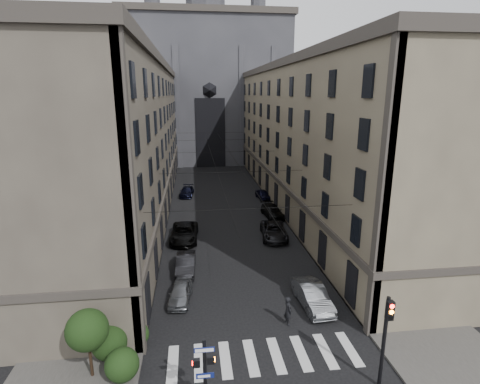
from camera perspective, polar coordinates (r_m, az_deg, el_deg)
name	(u,v)px	position (r m, az deg, el deg)	size (l,w,h in m)	color
sidewalk_left	(144,207)	(51.99, -14.43, -2.24)	(7.00, 80.00, 0.15)	#383533
sidewalk_right	(296,202)	(53.48, 8.48, -1.46)	(7.00, 80.00, 0.15)	#383533
zebra_crossing	(264,356)	(23.94, 3.62, -23.68)	(11.00, 3.20, 0.01)	beige
building_left	(116,138)	(50.62, -18.44, 7.76)	(13.60, 60.60, 18.85)	#453E35
building_right	(319,136)	(52.57, 11.99, 8.42)	(13.60, 60.60, 18.85)	brown
gothic_tower	(207,80)	(88.46, -5.04, 16.62)	(35.00, 23.00, 58.00)	#2D2D33
pedestrian_signal_left	(205,371)	(19.47, -5.42, -25.47)	(1.02, 0.38, 4.00)	black
traffic_light_right	(386,332)	(21.34, 21.33, -19.25)	(0.34, 0.50, 5.20)	black
shrub_cluster	(107,342)	(23.11, -19.64, -20.67)	(3.90, 4.40, 3.90)	black
tram_wires	(221,153)	(49.74, -2.88, 5.94)	(14.00, 60.00, 0.43)	black
car_left_near	(180,293)	(28.87, -9.09, -14.95)	(1.54, 3.82, 1.30)	slate
car_left_midnear	(186,264)	(32.93, -8.27, -10.81)	(1.57, 4.51, 1.49)	black
car_left_midfar	(184,233)	(39.61, -8.49, -6.18)	(2.73, 5.92, 1.64)	black
car_left_far	(187,192)	(56.50, -8.10, 0.06)	(1.86, 4.58, 1.33)	black
car_right_near	(312,296)	(28.37, 10.98, -15.27)	(1.70, 4.87, 1.60)	slate
car_right_midnear	(274,231)	(40.01, 5.19, -5.92)	(2.58, 5.59, 1.55)	black
car_right_midfar	(272,211)	(46.68, 4.95, -2.95)	(1.99, 4.90, 1.42)	black
car_right_far	(263,194)	(54.51, 3.50, -0.38)	(1.53, 3.81, 1.30)	black
pedestrian	(288,310)	(26.14, 7.31, -17.47)	(0.72, 0.47, 1.97)	black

